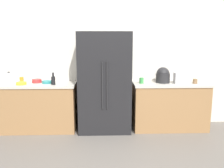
{
  "coord_description": "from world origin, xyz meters",
  "views": [
    {
      "loc": [
        -0.18,
        -3.07,
        1.73
      ],
      "look_at": [
        -0.07,
        0.43,
        1.07
      ],
      "focal_mm": 39.31,
      "sensor_mm": 36.0,
      "label": 1
    }
  ],
  "objects_px": {
    "cup_a": "(195,81)",
    "bowl_a": "(47,82)",
    "refrigerator": "(105,82)",
    "bowl_b": "(21,83)",
    "cup_c": "(142,81)",
    "bottle_a": "(53,80)",
    "cup_b": "(22,80)",
    "bowl_c": "(37,81)",
    "toaster": "(182,78)",
    "bottle_b": "(9,80)",
    "rice_cooker": "(163,76)"
  },
  "relations": [
    {
      "from": "bowl_b",
      "to": "bottle_b",
      "type": "bearing_deg",
      "value": -168.47
    },
    {
      "from": "toaster",
      "to": "bowl_a",
      "type": "distance_m",
      "value": 2.51
    },
    {
      "from": "rice_cooker",
      "to": "bowl_b",
      "type": "distance_m",
      "value": 2.62
    },
    {
      "from": "cup_b",
      "to": "bowl_c",
      "type": "height_order",
      "value": "cup_b"
    },
    {
      "from": "bowl_a",
      "to": "bowl_b",
      "type": "height_order",
      "value": "same"
    },
    {
      "from": "rice_cooker",
      "to": "bottle_a",
      "type": "distance_m",
      "value": 2.03
    },
    {
      "from": "bottle_b",
      "to": "cup_c",
      "type": "bearing_deg",
      "value": 2.3
    },
    {
      "from": "bowl_c",
      "to": "refrigerator",
      "type": "bearing_deg",
      "value": -6.21
    },
    {
      "from": "cup_c",
      "to": "bowl_a",
      "type": "bearing_deg",
      "value": 177.66
    },
    {
      "from": "bottle_a",
      "to": "cup_c",
      "type": "height_order",
      "value": "bottle_a"
    },
    {
      "from": "bottle_a",
      "to": "refrigerator",
      "type": "bearing_deg",
      "value": 5.58
    },
    {
      "from": "bowl_b",
      "to": "rice_cooker",
      "type": "bearing_deg",
      "value": 2.66
    },
    {
      "from": "rice_cooker",
      "to": "bottle_b",
      "type": "height_order",
      "value": "rice_cooker"
    },
    {
      "from": "toaster",
      "to": "rice_cooker",
      "type": "xyz_separation_m",
      "value": [
        -0.33,
        0.08,
        0.03
      ]
    },
    {
      "from": "cup_a",
      "to": "cup_b",
      "type": "distance_m",
      "value": 3.27
    },
    {
      "from": "bowl_a",
      "to": "bowl_c",
      "type": "distance_m",
      "value": 0.23
    },
    {
      "from": "toaster",
      "to": "cup_b",
      "type": "xyz_separation_m",
      "value": [
        -3.02,
        0.21,
        -0.05
      ]
    },
    {
      "from": "refrigerator",
      "to": "cup_b",
      "type": "relative_size",
      "value": 18.36
    },
    {
      "from": "refrigerator",
      "to": "bottle_b",
      "type": "height_order",
      "value": "refrigerator"
    },
    {
      "from": "bottle_b",
      "to": "bowl_c",
      "type": "distance_m",
      "value": 0.49
    },
    {
      "from": "cup_c",
      "to": "bowl_a",
      "type": "distance_m",
      "value": 1.76
    },
    {
      "from": "cup_b",
      "to": "cup_c",
      "type": "height_order",
      "value": "cup_c"
    },
    {
      "from": "refrigerator",
      "to": "rice_cooker",
      "type": "bearing_deg",
      "value": 3.14
    },
    {
      "from": "bowl_a",
      "to": "bowl_b",
      "type": "xyz_separation_m",
      "value": [
        -0.44,
        -0.13,
        -0.0
      ]
    },
    {
      "from": "rice_cooker",
      "to": "cup_b",
      "type": "bearing_deg",
      "value": 177.24
    },
    {
      "from": "refrigerator",
      "to": "cup_c",
      "type": "bearing_deg",
      "value": -0.39
    },
    {
      "from": "toaster",
      "to": "bowl_b",
      "type": "height_order",
      "value": "toaster"
    },
    {
      "from": "refrigerator",
      "to": "cup_b",
      "type": "distance_m",
      "value": 1.6
    },
    {
      "from": "bowl_b",
      "to": "bowl_c",
      "type": "bearing_deg",
      "value": 41.79
    },
    {
      "from": "bottle_a",
      "to": "bowl_b",
      "type": "distance_m",
      "value": 0.59
    },
    {
      "from": "cup_a",
      "to": "bottle_b",
      "type": "bearing_deg",
      "value": -179.22
    },
    {
      "from": "bowl_b",
      "to": "cup_a",
      "type": "bearing_deg",
      "value": 0.11
    },
    {
      "from": "toaster",
      "to": "rice_cooker",
      "type": "bearing_deg",
      "value": 165.7
    },
    {
      "from": "refrigerator",
      "to": "bowl_b",
      "type": "bearing_deg",
      "value": -177.69
    },
    {
      "from": "refrigerator",
      "to": "cup_c",
      "type": "height_order",
      "value": "refrigerator"
    },
    {
      "from": "bottle_a",
      "to": "cup_c",
      "type": "xyz_separation_m",
      "value": [
        1.61,
        0.09,
        -0.03
      ]
    },
    {
      "from": "toaster",
      "to": "bowl_c",
      "type": "relative_size",
      "value": 1.55
    },
    {
      "from": "refrigerator",
      "to": "cup_a",
      "type": "distance_m",
      "value": 1.68
    },
    {
      "from": "bowl_c",
      "to": "toaster",
      "type": "bearing_deg",
      "value": -3.46
    },
    {
      "from": "cup_b",
      "to": "cup_c",
      "type": "bearing_deg",
      "value": -4.89
    },
    {
      "from": "bottle_b",
      "to": "refrigerator",
      "type": "bearing_deg",
      "value": 3.38
    },
    {
      "from": "bottle_b",
      "to": "bowl_a",
      "type": "bearing_deg",
      "value": 14.86
    },
    {
      "from": "bowl_a",
      "to": "refrigerator",
      "type": "bearing_deg",
      "value": -3.6
    },
    {
      "from": "bottle_b",
      "to": "bowl_c",
      "type": "relative_size",
      "value": 1.36
    },
    {
      "from": "rice_cooker",
      "to": "cup_b",
      "type": "height_order",
      "value": "rice_cooker"
    },
    {
      "from": "bottle_b",
      "to": "cup_a",
      "type": "bearing_deg",
      "value": 0.78
    },
    {
      "from": "toaster",
      "to": "bowl_b",
      "type": "distance_m",
      "value": 2.94
    },
    {
      "from": "refrigerator",
      "to": "bowl_a",
      "type": "height_order",
      "value": "refrigerator"
    },
    {
      "from": "bowl_a",
      "to": "bowl_c",
      "type": "bearing_deg",
      "value": 161.25
    },
    {
      "from": "cup_a",
      "to": "bowl_a",
      "type": "bearing_deg",
      "value": 177.46
    }
  ]
}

